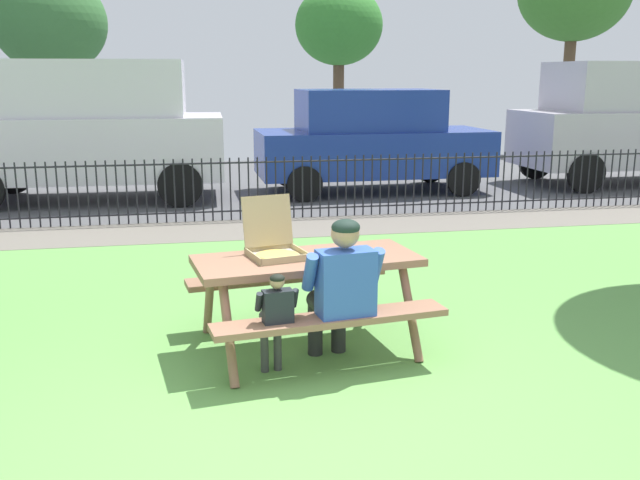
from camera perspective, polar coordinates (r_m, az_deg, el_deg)
The scene contains 14 objects.
ground at distance 5.84m, azimuth -4.38°, elevation -9.05°, with size 28.00×10.77×0.02m, color #639F4D.
cobblestone_walkway at distance 10.31m, azimuth -7.35°, elevation 0.80°, with size 28.00×1.40×0.01m, color slate.
street_asphalt at distance 14.83m, azimuth -8.49°, elevation 4.56°, with size 28.00×7.79×0.01m, color #515154.
picnic_table_foreground at distance 5.72m, azimuth -1.07°, elevation -3.06°, with size 1.98×1.71×0.79m.
pizza_box_open at distance 5.71m, azimuth -3.75°, elevation -0.40°, with size 0.52×0.56×0.47m.
pizza_slice_on_table at distance 5.66m, azimuth 0.51°, elevation -1.34°, with size 0.29×0.23×0.02m.
adult_at_table at distance 5.28m, azimuth 1.72°, elevation -3.78°, with size 0.63×0.63×1.19m.
child_at_table at distance 5.15m, azimuth -3.64°, elevation -6.04°, with size 0.33×0.32×0.83m.
iron_fence_streetside at distance 10.91m, azimuth -7.66°, elevation 4.15°, with size 23.38×0.03×0.97m.
parked_car_left at distance 13.18m, azimuth -18.36°, elevation 8.70°, with size 4.76×2.19×2.46m.
parked_car_center at distance 13.56m, azimuth 4.24°, elevation 8.17°, with size 4.42×1.94×1.94m.
parked_car_right at distance 15.90m, azimuth 24.20°, elevation 8.89°, with size 4.72×2.11×2.46m.
far_tree_midleft at distance 20.07m, azimuth -21.09°, elevation 15.99°, with size 2.87×2.87×4.80m.
far_tree_center at distance 20.26m, azimuth 1.55°, elevation 16.95°, with size 2.42×2.42×4.64m.
Camera 1 is at (-0.58, -3.99, 2.21)m, focal length 39.35 mm.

